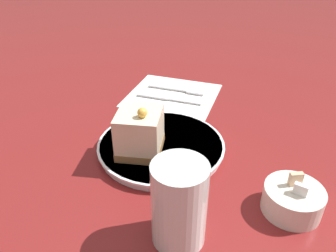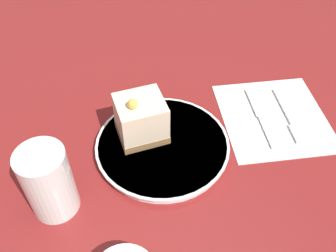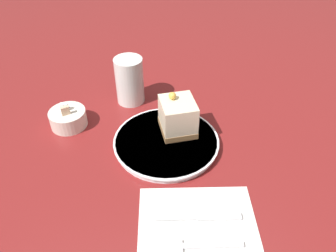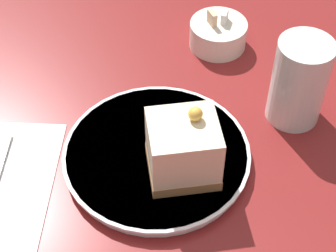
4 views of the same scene
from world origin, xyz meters
name	(u,v)px [view 1 (image 1 of 4)]	position (x,y,z in m)	size (l,w,h in m)	color
ground_plane	(161,152)	(0.00, 0.00, 0.00)	(4.00, 4.00, 0.00)	maroon
plate	(160,146)	(-0.01, 0.00, 0.01)	(0.25, 0.25, 0.02)	white
cake_slice	(140,132)	(0.02, -0.03, 0.06)	(0.09, 0.08, 0.10)	olive
napkin	(173,95)	(-0.24, -0.02, 0.00)	(0.24, 0.25, 0.00)	white
fork	(181,90)	(-0.27, 0.00, 0.01)	(0.04, 0.15, 0.00)	silver
knife	(163,98)	(-0.22, -0.04, 0.01)	(0.04, 0.17, 0.00)	silver
sugar_bowl	(293,199)	(0.11, 0.23, 0.02)	(0.09, 0.09, 0.06)	silver
drinking_glass	(179,204)	(0.19, 0.06, 0.06)	(0.08, 0.08, 0.13)	silver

